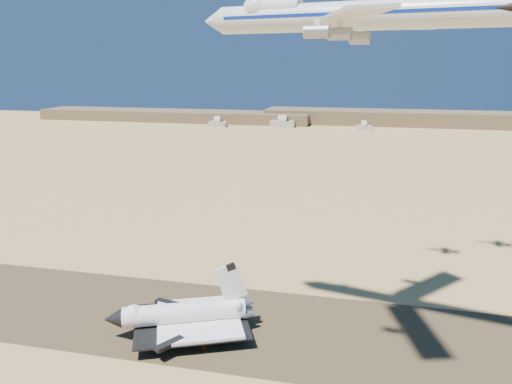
% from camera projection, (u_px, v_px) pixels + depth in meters
% --- Properties ---
extents(ground, '(1200.00, 1200.00, 0.00)m').
position_uv_depth(ground, '(202.00, 321.00, 156.14)').
color(ground, tan).
rests_on(ground, ground).
extents(runway, '(600.00, 50.00, 0.06)m').
position_uv_depth(runway, '(202.00, 320.00, 156.13)').
color(runway, brown).
rests_on(runway, ground).
extents(ridgeline, '(960.00, 90.00, 18.00)m').
position_uv_depth(ridgeline, '(385.00, 120.00, 637.28)').
color(ridgeline, brown).
rests_on(ridgeline, ground).
extents(hangars, '(200.50, 29.50, 30.00)m').
position_uv_depth(hangars, '(279.00, 124.00, 620.04)').
color(hangars, '#A3A191').
rests_on(hangars, ground).
extents(shuttle, '(44.22, 37.31, 21.52)m').
position_uv_depth(shuttle, '(183.00, 315.00, 147.58)').
color(shuttle, white).
rests_on(shuttle, runway).
extents(carrier_747, '(85.97, 65.11, 21.35)m').
position_uv_depth(carrier_747, '(350.00, 16.00, 116.71)').
color(carrier_747, silver).
extents(crew_a, '(0.44, 0.62, 1.59)m').
position_uv_depth(crew_a, '(190.00, 344.00, 141.32)').
color(crew_a, '#E73A0D').
rests_on(crew_a, runway).
extents(crew_b, '(0.77, 0.92, 1.63)m').
position_uv_depth(crew_b, '(203.00, 346.00, 140.53)').
color(crew_b, '#E73A0D').
rests_on(crew_b, runway).
extents(crew_c, '(0.86, 1.07, 1.63)m').
position_uv_depth(crew_c, '(205.00, 348.00, 139.35)').
color(crew_c, '#E73A0D').
rests_on(crew_c, runway).
extents(chase_jet_e, '(15.01, 8.24, 3.74)m').
position_uv_depth(chase_jet_e, '(408.00, 22.00, 162.07)').
color(chase_jet_e, silver).
extents(chase_jet_f, '(15.47, 8.78, 3.90)m').
position_uv_depth(chase_jet_f, '(479.00, 18.00, 169.31)').
color(chase_jet_f, silver).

